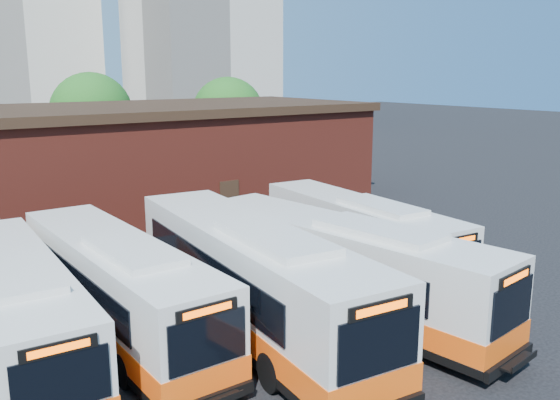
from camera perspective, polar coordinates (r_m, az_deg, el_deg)
ground at (r=21.30m, az=7.67°, el=-10.97°), size 220.00×220.00×0.00m
bus_farwest at (r=19.16m, az=-23.97°, el=-9.96°), size 2.96×11.87×3.21m
bus_west at (r=19.86m, az=-15.37°, el=-8.39°), size 2.76×12.24×3.32m
bus_midwest at (r=19.41m, az=-2.86°, el=-7.89°), size 4.03×13.75×3.70m
bus_mideast at (r=20.85m, az=6.03°, el=-6.80°), size 4.29×12.90×3.46m
bus_east at (r=25.64m, az=7.61°, el=-3.52°), size 3.20×11.75×3.16m
transit_worker at (r=21.07m, az=20.97°, el=-9.12°), size 0.61×0.79×1.94m
depot_building at (r=37.12m, az=-13.72°, el=3.99°), size 28.60×12.60×6.40m
tree_mid at (r=50.74m, az=-17.67°, el=7.96°), size 6.56×6.56×8.36m
tree_east at (r=52.51m, az=-5.02°, el=8.34°), size 6.24×6.24×7.96m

